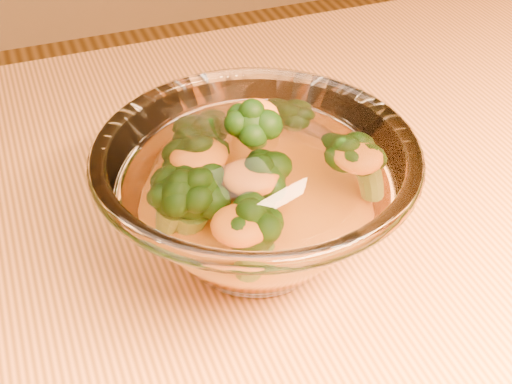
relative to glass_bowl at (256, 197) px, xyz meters
The scene contains 3 objects.
glass_bowl is the anchor object (origin of this frame).
cheese_sauce 0.02m from the glass_bowl, 104.04° to the right, with size 0.11×0.11×0.03m, color orange.
broccoli_heap 0.02m from the glass_bowl, 104.02° to the left, with size 0.14×0.13×0.07m.
Camera 1 is at (-0.11, -0.27, 1.09)m, focal length 50.00 mm.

